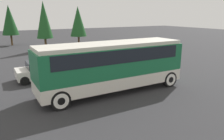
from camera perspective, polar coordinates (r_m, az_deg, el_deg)
ground_plane at (r=14.06m, az=0.00°, el=-5.54°), size 120.00×120.00×0.00m
tour_bus at (r=13.59m, az=0.35°, el=1.97°), size 9.37×2.59×3.11m
parked_car_near at (r=17.25m, az=-17.36°, el=0.00°), size 4.03×1.97×1.41m
parked_car_mid at (r=22.83m, az=-5.73°, el=4.05°), size 4.72×1.97×1.44m
tree_left at (r=37.88m, az=-25.23°, el=11.70°), size 2.49×2.49×6.16m
tree_center at (r=33.86m, az=-8.85°, el=12.41°), size 2.44×2.44×5.92m
tree_right at (r=30.64m, az=-17.36°, el=12.37°), size 2.11×2.11×6.45m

